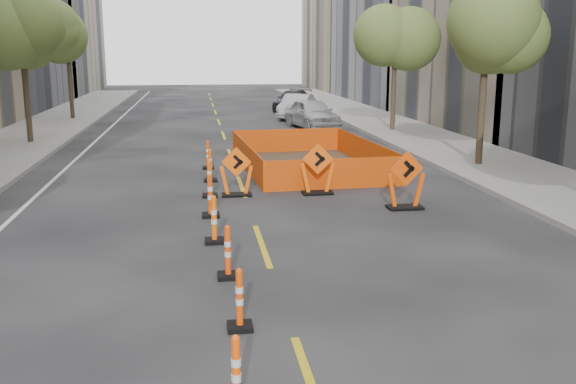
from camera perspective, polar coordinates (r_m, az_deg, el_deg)
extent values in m
plane|color=black|center=(9.78, 0.14, -11.63)|extent=(140.00, 140.00, 0.00)
cube|color=gray|center=(23.56, 17.87, 2.29)|extent=(4.00, 90.00, 0.15)
cube|color=tan|center=(69.98, 7.26, 15.64)|extent=(12.00, 14.00, 16.00)
cylinder|color=#382B1E|center=(29.79, -22.12, 6.90)|extent=(0.24, 0.24, 3.15)
sphere|color=#526E2F|center=(29.70, -22.60, 12.61)|extent=(2.80, 2.80, 2.80)
cylinder|color=#382B1E|center=(39.55, -18.72, 8.31)|extent=(0.24, 0.24, 3.15)
sphere|color=#526E2F|center=(39.48, -19.03, 12.61)|extent=(2.80, 2.80, 2.80)
cylinder|color=#382B1E|center=(23.10, 16.77, 5.93)|extent=(0.24, 0.24, 3.15)
sphere|color=#526E2F|center=(22.98, 17.24, 13.31)|extent=(2.80, 2.80, 2.80)
cylinder|color=#382B1E|center=(32.41, 9.34, 8.02)|extent=(0.24, 0.24, 3.15)
sphere|color=#526E2F|center=(32.32, 9.53, 13.28)|extent=(2.80, 2.80, 2.80)
imported|color=#B4B3B5|center=(33.78, 2.16, 6.98)|extent=(2.67, 4.81, 1.55)
imported|color=#AAAAB0|center=(38.75, 0.81, 7.61)|extent=(3.01, 4.61, 1.44)
imported|color=black|center=(43.88, 0.44, 8.13)|extent=(3.56, 5.07, 1.36)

